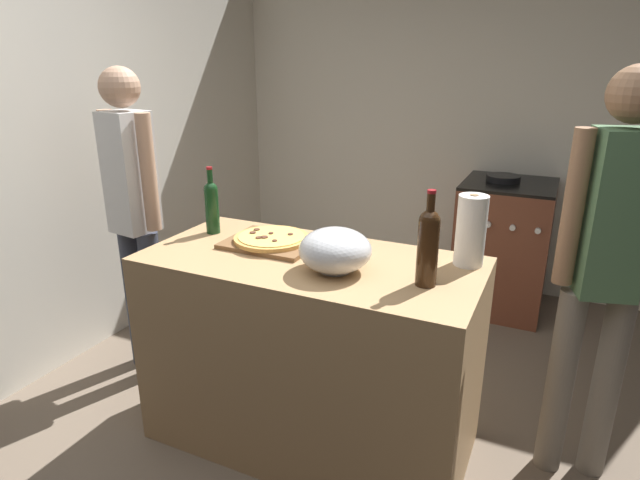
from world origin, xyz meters
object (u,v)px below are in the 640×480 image
stove (503,246)px  wine_bottle_green (212,205)px  paper_towel_roll (471,231)px  pizza (271,238)px  person_in_stripes (134,207)px  person_in_red (606,261)px  mixing_bowl (335,250)px  wine_bottle_clear (428,244)px

stove → wine_bottle_green: bearing=-124.1°
paper_towel_roll → wine_bottle_green: (-1.19, -0.10, -0.01)m
wine_bottle_green → stove: size_ratio=0.34×
pizza → wine_bottle_green: (-0.34, 0.03, 0.11)m
paper_towel_roll → stove: (-0.02, 1.62, -0.59)m
pizza → stove: bearing=64.7°
person_in_stripes → wine_bottle_green: bearing=-4.7°
paper_towel_roll → pizza: bearing=-171.1°
stove → person_in_red: person_in_red is taller
pizza → person_in_red: 1.37m
mixing_bowl → wine_bottle_clear: 0.37m
pizza → mixing_bowl: mixing_bowl is taller
paper_towel_roll → stove: size_ratio=0.31×
mixing_bowl → stove: 2.04m
mixing_bowl → wine_bottle_clear: wine_bottle_clear is taller
wine_bottle_green → person_in_stripes: (-0.54, 0.04, -0.09)m
paper_towel_roll → person_in_red: size_ratio=0.17×
pizza → wine_bottle_green: bearing=175.1°
stove → wine_bottle_clear: bearing=-92.6°
person_in_stripes → person_in_red: 2.23m
paper_towel_roll → stove: 1.73m
wine_bottle_clear → person_in_stripes: person_in_stripes is taller
paper_towel_roll → person_in_red: 0.51m
paper_towel_roll → wine_bottle_clear: bearing=-110.7°
person_in_stripes → wine_bottle_clear: bearing=-7.6°
paper_towel_roll → wine_bottle_clear: 0.30m
mixing_bowl → wine_bottle_clear: size_ratio=0.79×
wine_bottle_green → wine_bottle_clear: wine_bottle_clear is taller
mixing_bowl → person_in_red: bearing=22.1°
pizza → person_in_red: bearing=9.4°
mixing_bowl → person_in_stripes: (-1.27, 0.24, -0.04)m
pizza → person_in_stripes: bearing=175.2°
pizza → mixing_bowl: size_ratio=1.18×
pizza → wine_bottle_clear: 0.77m
pizza → wine_bottle_clear: size_ratio=0.94×
mixing_bowl → person_in_red: (0.96, 0.39, -0.02)m
paper_towel_roll → person_in_red: bearing=10.4°
mixing_bowl → paper_towel_roll: paper_towel_roll is taller
mixing_bowl → wine_bottle_clear: bearing=3.5°
wine_bottle_green → person_in_stripes: size_ratio=0.19×
person_in_stripes → person_in_red: size_ratio=0.99×
stove → paper_towel_roll: bearing=-89.3°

